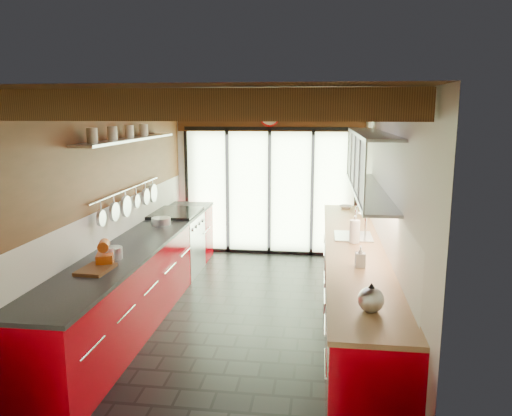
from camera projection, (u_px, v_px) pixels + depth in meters
name	position (u px, v px, depth m)	size (l,w,h in m)	color
ground	(246.00, 315.00, 6.07)	(5.50, 5.50, 0.00)	black
room_shell	(245.00, 180.00, 5.75)	(5.50, 5.50, 5.50)	silver
ceiling_beams	(250.00, 109.00, 5.96)	(3.14, 5.06, 4.90)	#593316
glass_door	(270.00, 158.00, 8.37)	(2.95, 0.10, 2.90)	#C6EAAD
left_counter	(144.00, 274.00, 6.14)	(0.68, 5.00, 0.92)	#B6000B
range_stove	(177.00, 243.00, 7.55)	(0.66, 0.90, 0.97)	silver
right_counter	(354.00, 283.00, 5.82)	(0.68, 5.00, 0.92)	#B6000B
sink_assembly	(354.00, 234.00, 6.11)	(0.45, 0.52, 0.43)	silver
upper_cabinets_right	(370.00, 162.00, 5.82)	(0.34, 3.00, 3.00)	silver
left_wall_fixtures	(131.00, 163.00, 6.16)	(0.28, 2.60, 0.96)	silver
stand_mixer	(105.00, 254.00, 5.02)	(0.24, 0.31, 0.25)	#C6490F
pot_large	(113.00, 253.00, 5.21)	(0.19, 0.19, 0.12)	silver
pot_small	(161.00, 221.00, 6.75)	(0.26, 0.26, 0.10)	silver
cutting_board	(96.00, 269.00, 4.81)	(0.27, 0.38, 0.03)	brown
kettle	(371.00, 298.00, 3.83)	(0.20, 0.25, 0.24)	silver
paper_towel	(355.00, 232.00, 5.80)	(0.14, 0.14, 0.32)	white
soap_bottle	(360.00, 257.00, 4.91)	(0.10, 0.10, 0.22)	silver
bowl	(346.00, 207.00, 7.89)	(0.20, 0.20, 0.05)	silver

